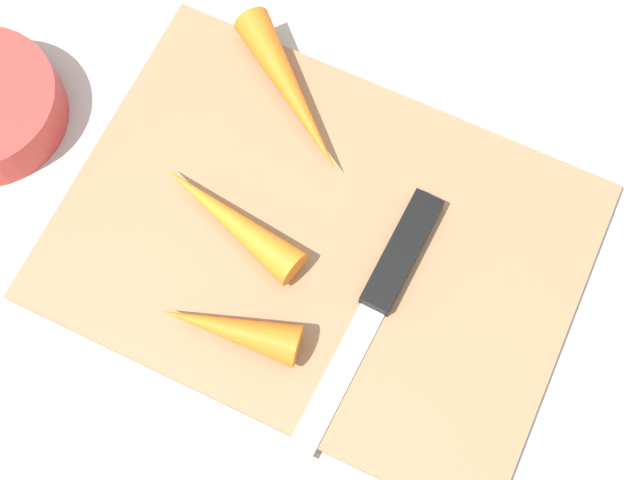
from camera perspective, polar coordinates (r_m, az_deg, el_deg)
name	(u,v)px	position (r m, az deg, el deg)	size (l,w,h in m)	color
ground_plane	(320,245)	(0.60, 0.00, -0.37)	(1.40, 1.40, 0.00)	#ADA8A0
cutting_board	(320,243)	(0.59, 0.00, -0.18)	(0.36, 0.26, 0.01)	#99704C
knife	(394,268)	(0.57, 5.07, -1.94)	(0.03, 0.20, 0.01)	#B7B7BC
carrot_longest	(292,93)	(0.61, -1.91, 10.02)	(0.03, 0.03, 0.14)	orange
carrot_medium	(229,218)	(0.58, -6.28, 1.52)	(0.03, 0.03, 0.12)	orange
carrot_shortest	(229,329)	(0.56, -6.25, -6.07)	(0.03, 0.03, 0.09)	orange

